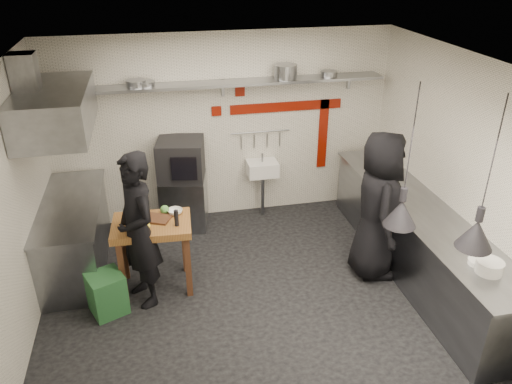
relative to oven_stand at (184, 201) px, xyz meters
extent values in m
plane|color=black|center=(0.67, -1.82, -0.40)|extent=(5.00, 5.00, 0.00)
plane|color=beige|center=(0.67, -1.82, 2.40)|extent=(5.00, 5.00, 0.00)
cube|color=silver|center=(0.67, 0.28, 1.00)|extent=(5.00, 0.04, 2.80)
cube|color=silver|center=(0.67, -3.92, 1.00)|extent=(5.00, 0.04, 2.80)
cube|color=silver|center=(-1.83, -1.82, 1.00)|extent=(0.04, 4.20, 2.80)
cube|color=silver|center=(3.17, -1.82, 1.00)|extent=(0.04, 4.20, 2.80)
cube|color=#721104|center=(1.62, 0.26, 1.28)|extent=(1.70, 0.02, 0.14)
cube|color=#721104|center=(2.22, 0.26, 0.80)|extent=(0.14, 0.02, 1.10)
cube|color=#721104|center=(0.92, 0.26, 1.55)|extent=(0.14, 0.02, 0.14)
cube|color=#721104|center=(0.57, 0.26, 1.28)|extent=(0.14, 0.02, 0.14)
cube|color=slate|center=(0.67, 0.10, 1.72)|extent=(4.60, 0.34, 0.04)
cube|color=slate|center=(-1.23, 0.25, 1.62)|extent=(0.04, 0.06, 0.24)
cube|color=slate|center=(0.67, 0.25, 1.62)|extent=(0.04, 0.06, 0.24)
cube|color=slate|center=(2.57, 0.25, 1.62)|extent=(0.04, 0.06, 0.24)
cylinder|color=slate|center=(-0.51, 0.10, 1.79)|extent=(0.35, 0.35, 0.09)
cylinder|color=slate|center=(-0.39, 0.10, 1.78)|extent=(0.29, 0.29, 0.07)
cylinder|color=slate|center=(1.55, 0.10, 1.84)|extent=(0.33, 0.33, 0.20)
cylinder|color=slate|center=(2.19, 0.10, 1.78)|extent=(0.31, 0.31, 0.08)
cube|color=slate|center=(0.00, 0.00, 0.00)|extent=(0.76, 0.71, 0.80)
cube|color=black|center=(0.00, -0.02, 0.69)|extent=(0.74, 0.71, 0.58)
cube|color=#721104|center=(0.04, -0.31, 0.69)|extent=(0.44, 0.11, 0.46)
cube|color=black|center=(0.01, -0.36, 0.69)|extent=(0.35, 0.08, 0.34)
cube|color=silver|center=(1.22, 0.10, 0.38)|extent=(0.46, 0.34, 0.22)
cylinder|color=slate|center=(1.22, 0.10, 0.56)|extent=(0.03, 0.03, 0.14)
cylinder|color=slate|center=(1.22, 0.06, -0.06)|extent=(0.06, 0.06, 0.66)
cylinder|color=slate|center=(1.22, 0.24, 0.92)|extent=(0.90, 0.02, 0.02)
cube|color=slate|center=(2.82, -1.82, 0.05)|extent=(0.70, 3.80, 0.90)
cube|color=slate|center=(2.82, -1.82, 0.52)|extent=(0.76, 3.90, 0.03)
cylinder|color=silver|center=(2.79, -3.18, 0.60)|extent=(0.29, 0.29, 0.13)
cylinder|color=silver|center=(2.77, -3.03, 0.56)|extent=(0.23, 0.23, 0.05)
cube|color=slate|center=(-1.48, -0.77, 0.05)|extent=(0.70, 1.90, 0.90)
cube|color=slate|center=(-1.48, -0.77, 0.52)|extent=(0.76, 2.00, 0.03)
cube|color=slate|center=(-1.43, -0.77, 1.75)|extent=(0.78, 1.60, 0.50)
cube|color=slate|center=(-1.68, -0.77, 2.15)|extent=(0.28, 0.28, 0.50)
cube|color=#23572C|center=(-1.05, -1.82, -0.15)|extent=(0.50, 0.50, 0.50)
cube|color=#4D2B19|center=(-0.41, -1.39, 0.53)|extent=(0.39, 0.35, 0.02)
cylinder|color=black|center=(-0.18, -1.58, 0.62)|extent=(0.06, 0.06, 0.20)
sphere|color=yellow|center=(-0.64, -1.61, 0.56)|extent=(0.10, 0.10, 0.07)
sphere|color=yellow|center=(-0.53, -1.58, 0.56)|extent=(0.10, 0.10, 0.08)
sphere|color=#52963D|center=(-0.30, -1.26, 0.57)|extent=(0.13, 0.13, 0.11)
cube|color=slate|center=(-0.68, -1.28, 0.54)|extent=(0.18, 0.14, 0.03)
imported|color=silver|center=(-0.18, -1.30, 0.55)|extent=(0.24, 0.24, 0.06)
imported|color=black|center=(-0.62, -1.67, 0.55)|extent=(0.69, 0.81, 1.89)
imported|color=black|center=(2.28, -1.70, 0.56)|extent=(0.82, 1.06, 1.92)
camera|label=1|loc=(-0.33, -6.68, 3.49)|focal=35.00mm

